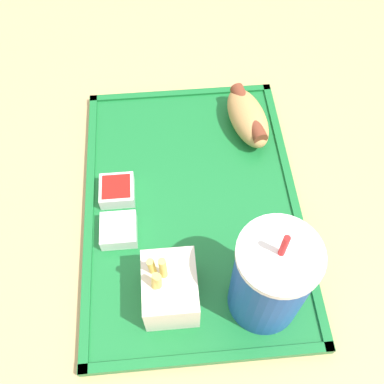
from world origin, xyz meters
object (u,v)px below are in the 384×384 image
object	(u,v)px
hot_dog_far	(248,117)
sauce_cup_ketchup	(117,190)
fries_carton	(170,288)
sauce_cup_mayo	(119,230)
soda_cup	(270,279)

from	to	relation	value
hot_dog_far	sauce_cup_ketchup	size ratio (longest dim) A/B	2.60
fries_carton	sauce_cup_mayo	world-z (taller)	fries_carton
hot_dog_far	fries_carton	xyz separation A→B (m)	(0.27, -0.14, 0.01)
sauce_cup_mayo	fries_carton	bearing A→B (deg)	33.81
sauce_cup_mayo	sauce_cup_ketchup	world-z (taller)	same
soda_cup	hot_dog_far	xyz separation A→B (m)	(-0.29, 0.02, -0.05)
soda_cup	sauce_cup_ketchup	world-z (taller)	soda_cup
hot_dog_far	sauce_cup_mayo	distance (m)	0.27
soda_cup	fries_carton	bearing A→B (deg)	-96.95
soda_cup	sauce_cup_mayo	size ratio (longest dim) A/B	3.66
fries_carton	hot_dog_far	bearing A→B (deg)	152.89
hot_dog_far	sauce_cup_mayo	xyz separation A→B (m)	(0.18, -0.21, -0.01)
hot_dog_far	sauce_cup_mayo	bearing A→B (deg)	-49.40
hot_dog_far	fries_carton	distance (m)	0.31
sauce_cup_ketchup	soda_cup	bearing A→B (deg)	46.24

